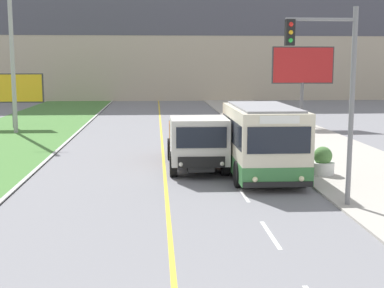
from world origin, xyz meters
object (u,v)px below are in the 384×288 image
at_px(utility_pole_far, 12,43).
at_px(billboard_small, 13,90).
at_px(billboard_large, 303,68).
at_px(planter_round_second, 293,143).
at_px(city_bus, 263,142).
at_px(traffic_light_mast, 334,83).
at_px(dump_truck, 197,143).
at_px(planter_round_near, 323,162).

height_order(utility_pole_far, billboard_small, utility_pole_far).
distance_m(utility_pole_far, billboard_large, 20.15).
height_order(billboard_small, planter_round_second, billboard_small).
distance_m(city_bus, utility_pole_far, 20.75).
height_order(utility_pole_far, planter_round_second, utility_pole_far).
bearing_deg(traffic_light_mast, planter_round_second, 82.29).
bearing_deg(city_bus, utility_pole_far, 132.32).
bearing_deg(billboard_large, planter_round_second, -107.33).
relative_size(city_bus, utility_pole_far, 0.49).
bearing_deg(dump_truck, utility_pole_far, 129.85).
bearing_deg(traffic_light_mast, billboard_small, 125.30).
bearing_deg(billboard_large, planter_round_near, -102.46).
bearing_deg(utility_pole_far, planter_round_second, -30.45).
height_order(billboard_large, billboard_small, billboard_large).
height_order(traffic_light_mast, billboard_small, traffic_light_mast).
height_order(dump_truck, billboard_small, billboard_small).
height_order(planter_round_near, planter_round_second, planter_round_near).
distance_m(dump_truck, billboard_large, 18.12).
distance_m(dump_truck, utility_pole_far, 17.98).
relative_size(dump_truck, billboard_large, 1.16).
xyz_separation_m(utility_pole_far, planter_round_second, (16.29, -9.57, -5.36)).
distance_m(city_bus, dump_truck, 3.04).
distance_m(planter_round_near, planter_round_second, 5.23).
distance_m(traffic_light_mast, billboard_small, 27.19).
xyz_separation_m(planter_round_near, planter_round_second, (0.08, 5.23, -0.01)).
bearing_deg(billboard_large, city_bus, -110.18).
height_order(dump_truck, planter_round_second, dump_truck).
distance_m(utility_pole_far, planter_round_near, 22.59).
relative_size(traffic_light_mast, billboard_large, 1.10).
bearing_deg(planter_round_second, billboard_large, 72.67).
distance_m(city_bus, planter_round_near, 2.72).
xyz_separation_m(traffic_light_mast, planter_round_near, (1.27, 4.74, -3.45)).
bearing_deg(traffic_light_mast, dump_truck, 121.57).
relative_size(billboard_small, planter_round_second, 3.81).
height_order(billboard_large, planter_round_near, billboard_large).
xyz_separation_m(utility_pole_far, billboard_large, (19.96, 2.20, -1.66)).
bearing_deg(planter_round_second, billboard_small, 144.41).
xyz_separation_m(city_bus, planter_round_near, (2.56, 0.18, -0.91)).
bearing_deg(billboard_large, billboard_small, 178.81).
distance_m(traffic_light_mast, planter_round_second, 10.64).
distance_m(utility_pole_far, traffic_light_mast, 24.67).
bearing_deg(billboard_small, city_bus, -50.72).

